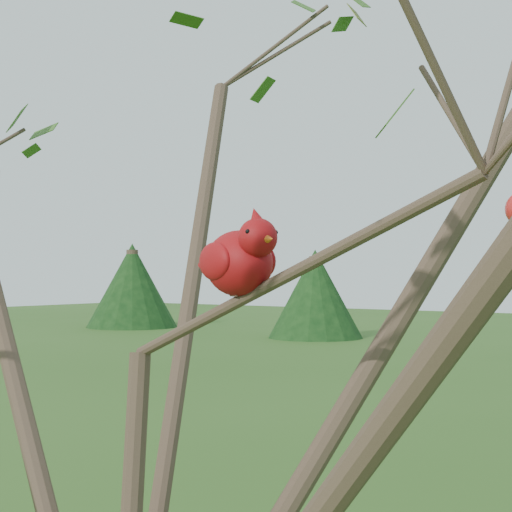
# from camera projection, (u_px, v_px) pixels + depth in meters

# --- Properties ---
(crabapple_tree) EXTENTS (2.35, 2.05, 2.95)m
(crabapple_tree) POSITION_uv_depth(u_px,v_px,m) (119.00, 247.00, 1.16)
(crabapple_tree) COLOR #3C2C20
(crabapple_tree) RESTS_ON ground
(cardinal) EXTENTS (0.20, 0.13, 0.14)m
(cardinal) POSITION_uv_depth(u_px,v_px,m) (241.00, 260.00, 1.15)
(cardinal) COLOR #A80E12
(cardinal) RESTS_ON ground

